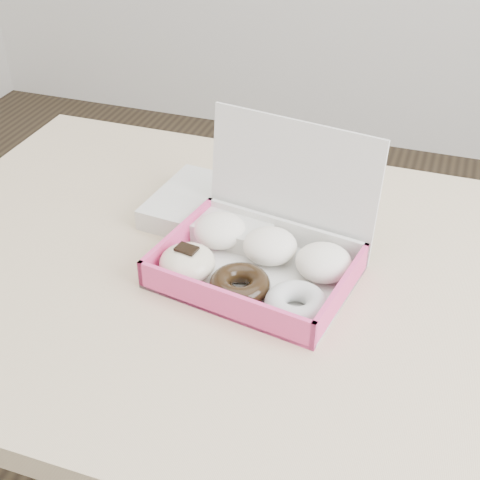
% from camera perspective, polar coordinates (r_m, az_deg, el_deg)
% --- Properties ---
extents(table, '(1.20, 0.80, 0.75)m').
position_cam_1_polar(table, '(1.06, 2.01, -6.23)').
color(table, tan).
rests_on(table, ground).
extents(donut_box, '(0.31, 0.28, 0.20)m').
position_cam_1_polar(donut_box, '(0.99, 1.63, -1.22)').
color(donut_box, silver).
rests_on(donut_box, table).
extents(newspapers, '(0.24, 0.20, 0.04)m').
position_cam_1_polar(newspapers, '(1.12, -1.74, 2.62)').
color(newspapers, white).
rests_on(newspapers, table).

